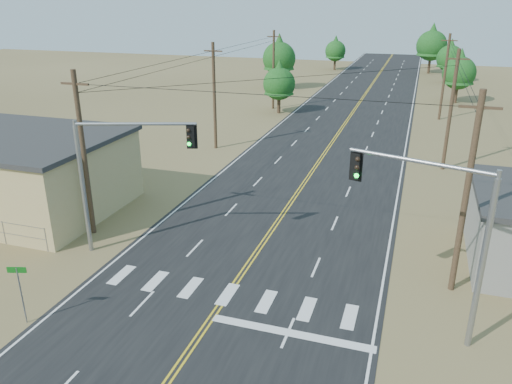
% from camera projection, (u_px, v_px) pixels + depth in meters
% --- Properties ---
extents(road, '(15.00, 200.00, 0.02)m').
position_uv_depth(road, '(317.00, 164.00, 44.09)').
color(road, black).
rests_on(road, ground).
extents(utility_pole_left_near, '(1.80, 0.30, 10.00)m').
position_uv_depth(utility_pole_left_near, '(84.00, 154.00, 29.33)').
color(utility_pole_left_near, '#4C3826').
rests_on(utility_pole_left_near, ground).
extents(utility_pole_left_mid, '(1.80, 0.30, 10.00)m').
position_uv_depth(utility_pole_left_mid, '(214.00, 96.00, 47.06)').
color(utility_pole_left_mid, '#4C3826').
rests_on(utility_pole_left_mid, ground).
extents(utility_pole_left_far, '(1.80, 0.30, 10.00)m').
position_uv_depth(utility_pole_left_far, '(273.00, 69.00, 64.79)').
color(utility_pole_left_far, '#4C3826').
rests_on(utility_pole_left_far, ground).
extents(utility_pole_right_near, '(1.80, 0.30, 10.00)m').
position_uv_depth(utility_pole_right_near, '(466.00, 194.00, 23.25)').
color(utility_pole_right_near, '#4C3826').
rests_on(utility_pole_right_near, ground).
extents(utility_pole_right_mid, '(1.80, 0.30, 10.00)m').
position_uv_depth(utility_pole_right_mid, '(451.00, 110.00, 40.98)').
color(utility_pole_right_mid, '#4C3826').
rests_on(utility_pole_right_mid, ground).
extents(utility_pole_right_far, '(1.80, 0.30, 10.00)m').
position_uv_depth(utility_pole_right_far, '(445.00, 77.00, 58.71)').
color(utility_pole_right_far, '#4C3826').
rests_on(utility_pole_right_far, ground).
extents(signal_mast_left, '(6.26, 2.26, 7.68)m').
position_uv_depth(signal_mast_left, '(115.00, 165.00, 27.10)').
color(signal_mast_left, gray).
rests_on(signal_mast_left, ground).
extents(signal_mast_right, '(5.81, 1.99, 7.78)m').
position_uv_depth(signal_mast_right, '(443.00, 222.00, 20.06)').
color(signal_mast_right, gray).
rests_on(signal_mast_right, ground).
extents(street_sign, '(0.82, 0.28, 2.84)m').
position_uv_depth(street_sign, '(20.00, 286.00, 21.80)').
color(street_sign, gray).
rests_on(street_sign, ground).
extents(tree_left_near, '(4.03, 4.03, 6.72)m').
position_uv_depth(tree_left_near, '(279.00, 81.00, 62.48)').
color(tree_left_near, '#3F2D1E').
rests_on(tree_left_near, ground).
extents(tree_left_mid, '(5.24, 5.24, 8.73)m').
position_uv_depth(tree_left_mid, '(279.00, 55.00, 79.28)').
color(tree_left_mid, '#3F2D1E').
rests_on(tree_left_mid, ground).
extents(tree_left_far, '(4.14, 4.14, 6.90)m').
position_uv_depth(tree_left_far, '(336.00, 49.00, 101.61)').
color(tree_left_far, '#3F2D1E').
rests_on(tree_left_far, ground).
extents(tree_right_near, '(4.49, 4.49, 7.48)m').
position_uv_depth(tree_right_near, '(460.00, 70.00, 68.62)').
color(tree_right_near, '#3F2D1E').
rests_on(tree_right_near, ground).
extents(tree_right_mid, '(4.47, 4.47, 7.45)m').
position_uv_depth(tree_right_mid, '(450.00, 56.00, 85.91)').
color(tree_right_mid, '#3F2D1E').
rests_on(tree_right_mid, ground).
extents(tree_right_far, '(5.74, 5.74, 9.56)m').
position_uv_depth(tree_right_far, '(432.00, 42.00, 96.14)').
color(tree_right_far, '#3F2D1E').
rests_on(tree_right_far, ground).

